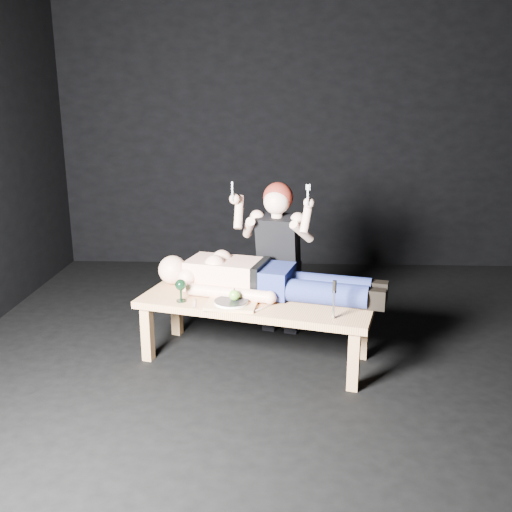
% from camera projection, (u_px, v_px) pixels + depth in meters
% --- Properties ---
extents(ground, '(5.00, 5.00, 0.00)m').
position_uv_depth(ground, '(297.00, 362.00, 3.99)').
color(ground, black).
rests_on(ground, ground).
extents(back_wall, '(5.00, 0.00, 5.00)m').
position_uv_depth(back_wall, '(293.00, 128.00, 6.00)').
color(back_wall, black).
rests_on(back_wall, ground).
extents(table, '(1.71, 1.00, 0.45)m').
position_uv_depth(table, '(256.00, 329.00, 3.99)').
color(table, tan).
rests_on(table, ground).
extents(lying_man, '(1.76, 0.93, 0.28)m').
position_uv_depth(lying_man, '(268.00, 275.00, 4.00)').
color(lying_man, tan).
rests_on(lying_man, table).
extents(kneeling_woman, '(0.83, 0.89, 1.25)m').
position_uv_depth(kneeling_woman, '(281.00, 257.00, 4.35)').
color(kneeling_woman, black).
rests_on(kneeling_woman, ground).
extents(serving_tray, '(0.36, 0.28, 0.02)m').
position_uv_depth(serving_tray, '(231.00, 305.00, 3.80)').
color(serving_tray, tan).
rests_on(serving_tray, table).
extents(plate, '(0.25, 0.25, 0.02)m').
position_uv_depth(plate, '(231.00, 302.00, 3.79)').
color(plate, white).
rests_on(plate, serving_tray).
extents(apple, '(0.07, 0.07, 0.07)m').
position_uv_depth(apple, '(234.00, 295.00, 3.79)').
color(apple, '#388B23').
rests_on(apple, plate).
extents(goblet, '(0.09, 0.09, 0.16)m').
position_uv_depth(goblet, '(181.00, 290.00, 3.87)').
color(goblet, black).
rests_on(goblet, table).
extents(fork_flat, '(0.04, 0.17, 0.01)m').
position_uv_depth(fork_flat, '(194.00, 303.00, 3.85)').
color(fork_flat, '#B2B2B7').
rests_on(fork_flat, table).
extents(knife_flat, '(0.12, 0.14, 0.01)m').
position_uv_depth(knife_flat, '(263.00, 308.00, 3.76)').
color(knife_flat, '#B2B2B7').
rests_on(knife_flat, table).
extents(spoon_flat, '(0.08, 0.16, 0.01)m').
position_uv_depth(spoon_flat, '(250.00, 305.00, 3.82)').
color(spoon_flat, '#B2B2B7').
rests_on(spoon_flat, table).
extents(carving_knife, '(0.04, 0.04, 0.25)m').
position_uv_depth(carving_knife, '(334.00, 300.00, 3.55)').
color(carving_knife, '#B2B2B7').
rests_on(carving_knife, table).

